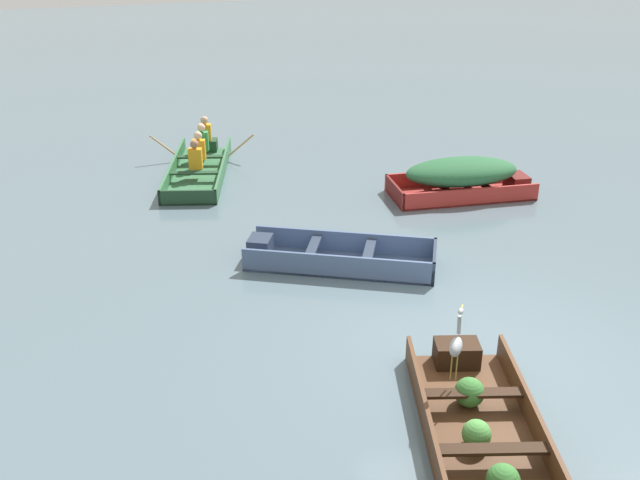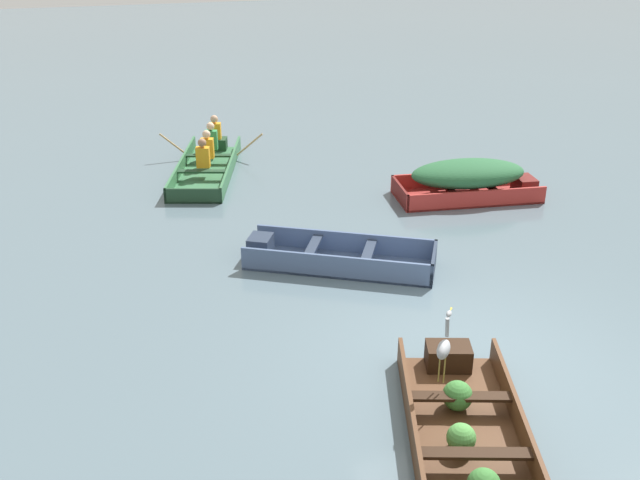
{
  "view_description": "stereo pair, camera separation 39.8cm",
  "coord_description": "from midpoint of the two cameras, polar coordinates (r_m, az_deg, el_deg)",
  "views": [
    {
      "loc": [
        -4.41,
        -6.67,
        5.26
      ],
      "look_at": [
        -1.09,
        3.36,
        0.35
      ],
      "focal_mm": 40.0,
      "sensor_mm": 36.0,
      "label": 1
    },
    {
      "loc": [
        -4.03,
        -6.79,
        5.26
      ],
      "look_at": [
        -1.09,
        3.36,
        0.35
      ],
      "focal_mm": 40.0,
      "sensor_mm": 36.0,
      "label": 2
    }
  ],
  "objects": [
    {
      "name": "dinghy_dark_varnish_foreground",
      "position": [
        8.21,
        11.21,
        -14.24
      ],
      "size": [
        2.07,
        3.32,
        0.39
      ],
      "color": "#4C2D19",
      "rests_on": "ground"
    },
    {
      "name": "rowboat_green_with_crew",
      "position": [
        16.05,
        -10.32,
        6.16
      ],
      "size": [
        2.46,
        3.76,
        0.88
      ],
      "color": "#387047",
      "rests_on": "ground"
    },
    {
      "name": "ground_plane",
      "position": [
        9.53,
        11.61,
        -9.16
      ],
      "size": [
        80.0,
        80.0,
        0.0
      ],
      "primitive_type": "plane",
      "color": "slate"
    },
    {
      "name": "skiff_red_far_moored",
      "position": [
        14.56,
        10.57,
        5.12
      ],
      "size": [
        2.93,
        1.49,
        0.77
      ],
      "color": "#AD2D28",
      "rests_on": "ground"
    },
    {
      "name": "heron_on_dinghy",
      "position": [
        8.14,
        9.46,
        -8.22
      ],
      "size": [
        0.34,
        0.41,
        0.84
      ],
      "color": "olive",
      "rests_on": "dinghy_dark_varnish_foreground"
    },
    {
      "name": "skiff_slate_blue_near_moored",
      "position": [
        11.56,
        -0.01,
        -1.37
      ],
      "size": [
        3.14,
        2.28,
        0.39
      ],
      "color": "#475B7F",
      "rests_on": "ground"
    }
  ]
}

